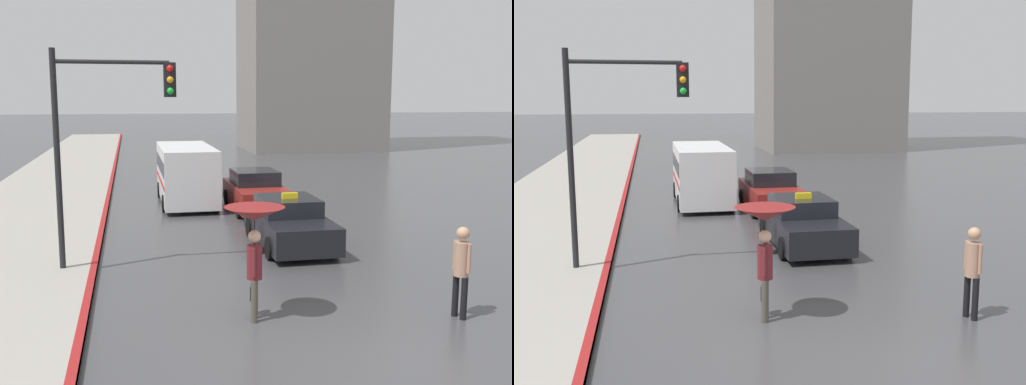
% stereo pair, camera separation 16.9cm
% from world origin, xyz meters
% --- Properties ---
extents(ground_plane, '(300.00, 300.00, 0.00)m').
position_xyz_m(ground_plane, '(0.00, 0.00, 0.00)').
color(ground_plane, '#424244').
extents(taxi, '(1.91, 4.22, 1.52)m').
position_xyz_m(taxi, '(1.07, 7.47, 0.64)').
color(taxi, black).
rests_on(taxi, ground_plane).
extents(sedan_red, '(1.91, 4.41, 1.48)m').
position_xyz_m(sedan_red, '(1.26, 12.98, 0.68)').
color(sedan_red, maroon).
rests_on(sedan_red, ground_plane).
extents(ambulance_van, '(2.10, 5.63, 2.27)m').
position_xyz_m(ambulance_van, '(-1.12, 15.02, 1.26)').
color(ambulance_van, silver).
rests_on(ambulance_van, ground_plane).
extents(pedestrian_with_umbrella, '(1.13, 1.13, 2.18)m').
position_xyz_m(pedestrian_with_umbrella, '(-1.06, 2.02, 1.80)').
color(pedestrian_with_umbrella, '#4C473D').
rests_on(pedestrian_with_umbrella, ground_plane).
extents(pedestrian_man, '(0.34, 0.43, 1.77)m').
position_xyz_m(pedestrian_man, '(2.78, 1.35, 1.04)').
color(pedestrian_man, black).
rests_on(pedestrian_man, ground_plane).
extents(traffic_light, '(2.83, 0.38, 5.26)m').
position_xyz_m(traffic_light, '(-3.78, 5.92, 3.63)').
color(traffic_light, black).
rests_on(traffic_light, ground_plane).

